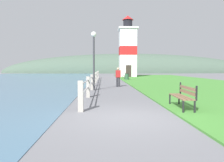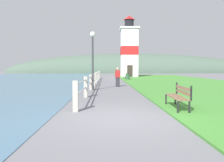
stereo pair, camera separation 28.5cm
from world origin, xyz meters
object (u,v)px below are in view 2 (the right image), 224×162
at_px(park_bench_midway, 127,75).
at_px(lamp_post, 93,50).
at_px(park_bench_near, 179,95).
at_px(lighthouse, 129,50).
at_px(trash_bin, 128,77).
at_px(person_strolling, 118,76).

distance_m(park_bench_midway, lamp_post, 15.15).
xyz_separation_m(park_bench_near, lamp_post, (-3.56, 7.04, 2.20)).
bearing_deg(lighthouse, park_bench_near, -92.44).
bearing_deg(trash_bin, lamp_post, -105.88).
distance_m(park_bench_near, lamp_post, 8.19).
distance_m(lighthouse, trash_bin, 10.70).
xyz_separation_m(person_strolling, trash_bin, (1.78, 9.97, -0.42)).
bearing_deg(person_strolling, park_bench_midway, -16.94).
xyz_separation_m(lighthouse, trash_bin, (-1.20, -9.78, -4.17)).
xyz_separation_m(park_bench_near, person_strolling, (-1.72, 9.79, 0.31)).
bearing_deg(park_bench_midway, lighthouse, -101.41).
distance_m(person_strolling, trash_bin, 10.14).
relative_size(park_bench_midway, person_strolling, 1.09).
xyz_separation_m(park_bench_near, trash_bin, (0.06, 19.77, -0.11)).
xyz_separation_m(park_bench_midway, trash_bin, (-0.06, -1.79, -0.11)).
bearing_deg(person_strolling, lighthouse, -16.62).
relative_size(park_bench_near, park_bench_midway, 1.05).
distance_m(park_bench_midway, trash_bin, 1.80).
bearing_deg(park_bench_midway, park_bench_near, 86.39).
height_order(park_bench_midway, lighthouse, lighthouse).
bearing_deg(park_bench_near, trash_bin, -87.23).
height_order(park_bench_near, person_strolling, person_strolling).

